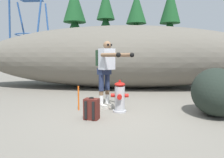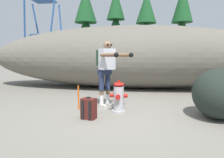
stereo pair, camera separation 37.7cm
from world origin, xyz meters
name	(u,v)px [view 1 (the left image)]	position (x,y,z in m)	size (l,w,h in m)	color
ground_plane	(119,114)	(0.00, 0.00, -0.02)	(56.00, 56.00, 0.04)	slate
dirt_embankment	(122,57)	(0.00, 3.86, 1.28)	(12.17, 3.20, 2.56)	#666056
fire_hydrant	(120,97)	(0.02, 0.14, 0.35)	(0.42, 0.37, 0.76)	#B2B2B7
utility_worker	(106,66)	(-0.33, 0.47, 1.08)	(0.97, 0.95, 1.69)	beige
spare_backpack	(92,109)	(-0.55, -0.45, 0.22)	(0.34, 0.33, 0.47)	#511E19
boulder_mid	(215,92)	(2.14, 0.00, 0.53)	(1.27, 1.01, 1.07)	#202A23
pine_tree_far_left	(75,29)	(-3.83, 10.93, 3.43)	(2.68, 2.68, 6.70)	#47331E
pine_tree_left	(106,25)	(-1.26, 9.32, 3.42)	(1.91, 1.91, 5.93)	#47331E
pine_tree_center	(136,29)	(0.78, 8.44, 3.01)	(1.97, 1.97, 5.33)	#47331E
pine_tree_right	(170,30)	(3.42, 11.00, 3.29)	(2.33, 2.33, 6.51)	#47331E
survey_stake	(79,98)	(-0.99, 0.19, 0.30)	(0.04, 0.04, 0.60)	#E55914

